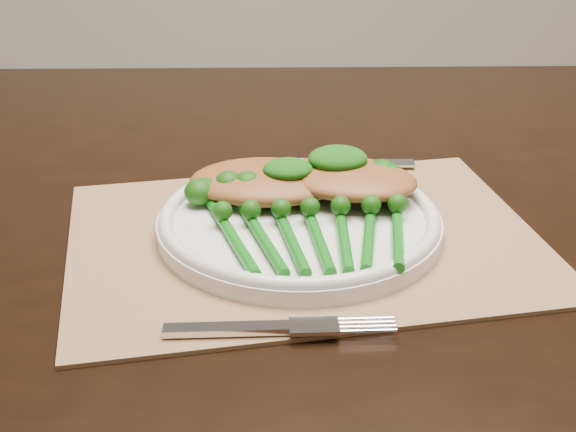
{
  "coord_description": "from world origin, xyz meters",
  "views": [
    {
      "loc": [
        -0.24,
        -0.68,
        1.09
      ],
      "look_at": [
        -0.19,
        -0.05,
        0.78
      ],
      "focal_mm": 50.0,
      "sensor_mm": 36.0,
      "label": 1
    }
  ],
  "objects": [
    {
      "name": "placemat",
      "position": [
        -0.17,
        -0.04,
        0.75
      ],
      "size": [
        0.45,
        0.35,
        0.0
      ],
      "primitive_type": "cube",
      "rotation": [
        0.0,
        0.0,
        0.12
      ],
      "color": "#936E4B",
      "rests_on": "dining_table"
    },
    {
      "name": "dinner_plate",
      "position": [
        -0.18,
        -0.03,
        0.77
      ],
      "size": [
        0.26,
        0.26,
        0.02
      ],
      "color": "silver",
      "rests_on": "placemat"
    },
    {
      "name": "knife",
      "position": [
        -0.16,
        0.11,
        0.76
      ],
      "size": [
        0.2,
        0.03,
        0.01
      ],
      "rotation": [
        0.0,
        0.0,
        -0.06
      ],
      "color": "silver",
      "rests_on": "placemat"
    },
    {
      "name": "fork",
      "position": [
        -0.19,
        -0.19,
        0.76
      ],
      "size": [
        0.17,
        0.02,
        0.01
      ],
      "rotation": [
        0.0,
        0.0,
        -0.03
      ],
      "color": "silver",
      "rests_on": "placemat"
    },
    {
      "name": "chicken_fillet_left",
      "position": [
        -0.21,
        0.01,
        0.78
      ],
      "size": [
        0.15,
        0.11,
        0.03
      ],
      "primitive_type": "ellipsoid",
      "rotation": [
        0.0,
        0.0,
        -0.12
      ],
      "color": "brown",
      "rests_on": "dinner_plate"
    },
    {
      "name": "chicken_fillet_right",
      "position": [
        -0.13,
        0.0,
        0.79
      ],
      "size": [
        0.15,
        0.13,
        0.03
      ],
      "primitive_type": "ellipsoid",
      "rotation": [
        0.0,
        0.0,
        -0.37
      ],
      "color": "brown",
      "rests_on": "dinner_plate"
    },
    {
      "name": "pesto_dollop_left",
      "position": [
        -0.18,
        0.01,
        0.8
      ],
      "size": [
        0.05,
        0.04,
        0.02
      ],
      "primitive_type": "ellipsoid",
      "color": "#0C4109",
      "rests_on": "chicken_fillet_left"
    },
    {
      "name": "pesto_dollop_right",
      "position": [
        -0.14,
        0.02,
        0.8
      ],
      "size": [
        0.06,
        0.05,
        0.02
      ],
      "primitive_type": "ellipsoid",
      "color": "#0C4109",
      "rests_on": "chicken_fillet_right"
    },
    {
      "name": "broccolini_bundle",
      "position": [
        -0.17,
        -0.07,
        0.77
      ],
      "size": [
        0.17,
        0.19,
        0.04
      ],
      "rotation": [
        0.0,
        0.0,
        0.02
      ],
      "color": "#0C5E10",
      "rests_on": "dinner_plate"
    }
  ]
}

